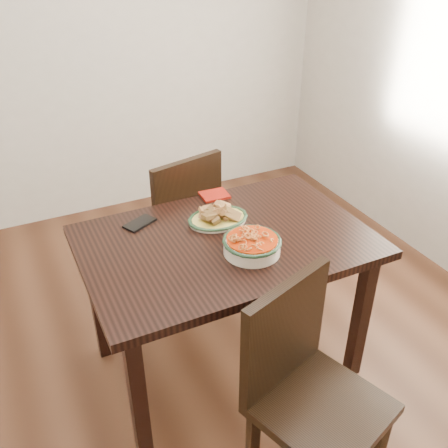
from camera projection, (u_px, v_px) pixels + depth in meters
name	position (u px, v px, depth m)	size (l,w,h in m)	color
floor	(193.00, 356.00, 2.58)	(3.50, 3.50, 0.00)	#3B2013
wall_back	(82.00, 32.00, 3.24)	(3.50, 0.10, 2.60)	beige
dining_table	(226.00, 256.00, 2.20)	(1.23, 0.82, 0.75)	black
chair_far	(178.00, 218.00, 2.79)	(0.50, 0.50, 0.89)	black
chair_near	(305.00, 382.00, 1.80)	(0.53, 0.53, 0.89)	black
fish_plate	(218.00, 212.00, 2.25)	(0.27, 0.21, 0.11)	beige
noodle_bowl	(252.00, 243.00, 2.04)	(0.25, 0.25, 0.08)	white
smartphone	(140.00, 223.00, 2.25)	(0.14, 0.08, 0.01)	black
napkin	(214.00, 195.00, 2.48)	(0.13, 0.11, 0.01)	#9C160B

